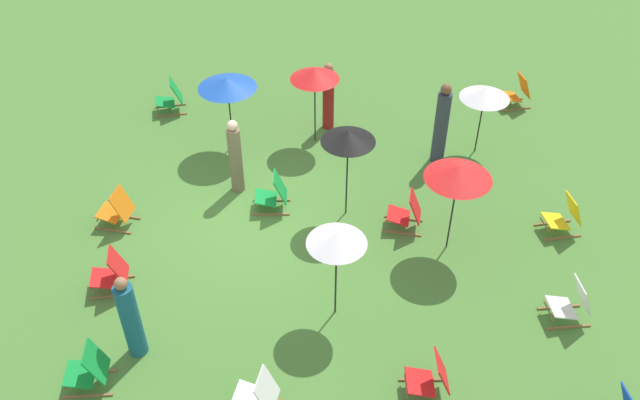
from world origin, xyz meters
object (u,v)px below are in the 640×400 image
Objects in this scene: deckchair_0 at (564,216)px; umbrella_1 at (227,83)px; deckchair_2 at (517,92)px; umbrella_5 at (459,173)px; deckchair_3 at (112,273)px; umbrella_4 at (348,137)px; deckchair_7 at (572,303)px; person_1 at (441,125)px; umbrella_0 at (485,93)px; umbrella_2 at (337,238)px; person_2 at (328,98)px; umbrella_3 at (315,74)px; deckchair_6 at (273,194)px; deckchair_1 at (258,396)px; person_0 at (130,319)px; deckchair_8 at (171,98)px; deckchair_4 at (89,370)px; person_3 at (236,158)px; deckchair_9 at (117,210)px; deckchair_10 at (407,213)px.

umbrella_1 is at bearing -123.14° from deckchair_0.
umbrella_5 is at bearing -37.64° from deckchair_2.
deckchair_3 is 0.44× the size of umbrella_5.
umbrella_4 reaches higher than deckchair_2.
person_1 is (-4.46, -1.76, 0.54)m from deckchair_7.
deckchair_0 is 1.01× the size of deckchair_7.
person_1 reaches higher than umbrella_0.
umbrella_2 reaches higher than person_2.
deckchair_3 is 0.45× the size of umbrella_3.
deckchair_6 is 0.44× the size of umbrella_5.
person_0 is (-1.03, -2.06, 0.42)m from deckchair_1.
deckchair_8 is 0.46× the size of umbrella_3.
umbrella_3 reaches higher than deckchair_4.
person_1 is at bearing -67.67° from umbrella_0.
umbrella_3 is 0.98× the size of umbrella_5.
umbrella_0 reaches higher than deckchair_4.
deckchair_7 is 10.16m from deckchair_8.
umbrella_3 is 6.65m from person_0.
deckchair_3 is at bearing -89.91° from deckchair_0.
deckchair_6 is 0.98× the size of deckchair_8.
deckchair_2 is 0.51× the size of person_0.
umbrella_4 is at bearing -136.42° from person_0.
person_3 is (1.52, 0.31, -0.83)m from umbrella_1.
deckchair_3 is 0.50× the size of person_2.
umbrella_1 is at bearing -73.23° from person_2.
person_3 is at bearing -43.01° from person_2.
umbrella_4 is 1.18× the size of person_2.
person_1 reaches higher than deckchair_7.
deckchair_6 is 4.53m from deckchair_8.
deckchair_1 is at bearing 48.20° from deckchair_9.
umbrella_4 is (-2.60, 0.17, 0.13)m from umbrella_2.
umbrella_4 is at bearing 106.52° from deckchair_9.
person_3 is at bearing -126.33° from deckchair_7.
umbrella_4 reaches higher than umbrella_3.
person_0 is at bearing -46.74° from deckchair_10.
deckchair_0 is at bearing 161.60° from deckchair_7.
umbrella_3 reaches higher than deckchair_8.
deckchair_1 is at bearing -0.32° from deckchair_6.
person_3 is at bearing -107.00° from umbrella_4.
deckchair_4 is 0.49× the size of person_3.
person_0 reaches higher than deckchair_2.
person_2 is at bearing -139.20° from deckchair_0.
umbrella_0 reaches higher than deckchair_7.
umbrella_4 is at bearing -132.25° from deckchair_7.
person_3 is at bearing -75.23° from deckchair_2.
umbrella_3 is at bearing -32.40° from person_2.
umbrella_5 is (-1.25, 6.00, 1.40)m from deckchair_3.
umbrella_2 is 1.11× the size of person_2.
umbrella_0 is 0.98× the size of person_0.
deckchair_10 is at bearing -148.12° from person_0.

